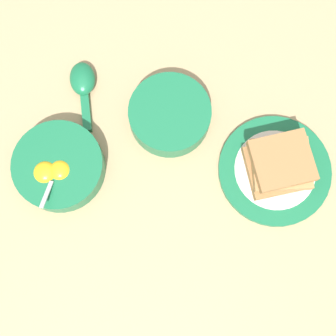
# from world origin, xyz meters

# --- Properties ---
(ground_plane) EXTENTS (3.00, 3.00, 0.00)m
(ground_plane) POSITION_xyz_m (0.00, 0.00, 0.00)
(ground_plane) COLOR tan
(egg_bowl) EXTENTS (0.16, 0.16, 0.07)m
(egg_bowl) POSITION_xyz_m (-0.13, 0.08, 0.02)
(egg_bowl) COLOR #196B42
(egg_bowl) RESTS_ON ground_plane
(toast_plate) EXTENTS (0.21, 0.21, 0.01)m
(toast_plate) POSITION_xyz_m (0.21, -0.11, 0.01)
(toast_plate) COLOR #196B42
(toast_plate) RESTS_ON ground_plane
(toast_sandwich) EXTENTS (0.14, 0.13, 0.06)m
(toast_sandwich) POSITION_xyz_m (0.21, -0.10, 0.04)
(toast_sandwich) COLOR #9E7042
(toast_sandwich) RESTS_ON toast_plate
(soup_spoon) EXTENTS (0.08, 0.14, 0.03)m
(soup_spoon) POSITION_xyz_m (-0.02, 0.21, 0.01)
(soup_spoon) COLOR #196B42
(soup_spoon) RESTS_ON ground_plane
(congee_bowl) EXTENTS (0.15, 0.15, 0.05)m
(congee_bowl) POSITION_xyz_m (0.09, 0.07, 0.03)
(congee_bowl) COLOR #196B42
(congee_bowl) RESTS_ON ground_plane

